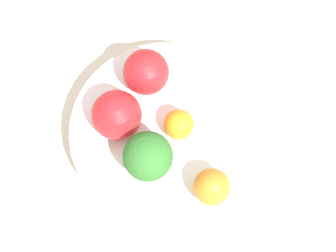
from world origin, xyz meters
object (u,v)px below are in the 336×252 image
object	(u,v)px
bowl	(168,135)
apple_red	(146,72)
apple_green	(117,114)
orange_back	(212,187)
orange_front	(179,123)
broccoli	(148,157)

from	to	relation	value
bowl	apple_red	distance (m)	0.08
bowl	apple_green	size ratio (longest dim) A/B	4.03
apple_red	orange_back	distance (m)	0.16
bowl	orange_front	size ratio (longest dim) A/B	6.57
broccoli	apple_red	xyz separation A→B (m)	(-0.11, -0.02, -0.01)
broccoli	apple_green	distance (m)	0.07
apple_red	bowl	bearing A→B (deg)	28.59
broccoli	apple_green	world-z (taller)	broccoli
apple_red	orange_front	world-z (taller)	apple_red
bowl	orange_front	distance (m)	0.04
bowl	apple_red	size ratio (longest dim) A/B	4.27
orange_front	bowl	bearing A→B (deg)	-80.44
orange_back	apple_red	bearing A→B (deg)	-145.99
bowl	orange_front	world-z (taller)	orange_front
broccoli	bowl	bearing A→B (deg)	160.49
broccoli	orange_back	world-z (taller)	broccoli
broccoli	orange_back	xyz separation A→B (m)	(0.02, 0.08, -0.02)
apple_red	apple_green	xyz separation A→B (m)	(0.06, -0.03, 0.00)
apple_green	orange_front	world-z (taller)	apple_green
broccoli	orange_front	xyz separation A→B (m)	(-0.05, 0.03, -0.02)
apple_green	orange_front	size ratio (longest dim) A/B	1.63
orange_back	bowl	bearing A→B (deg)	-141.99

